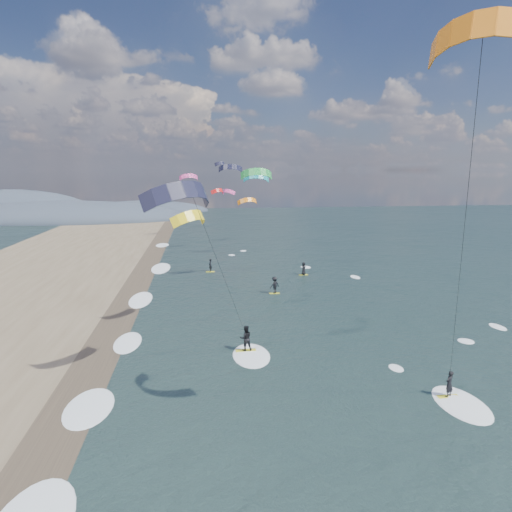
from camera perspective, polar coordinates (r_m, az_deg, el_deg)
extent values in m
plane|color=black|center=(21.16, 7.72, -25.72)|extent=(260.00, 260.00, 0.00)
cube|color=#382D23|center=(30.05, -21.46, -14.52)|extent=(3.00, 240.00, 0.00)
ellipsoid|color=#3D4756|center=(139.44, -30.04, 4.62)|extent=(48.00, 20.00, 15.00)
ellipsoid|color=#3D4756|center=(122.13, -24.33, 4.39)|extent=(64.00, 24.00, 10.00)
ellipsoid|color=#3D4756|center=(137.91, -14.75, 5.71)|extent=(40.00, 18.00, 7.00)
cube|color=gold|center=(27.96, 24.23, -16.72)|extent=(1.26, 0.38, 0.05)
imported|color=black|center=(27.60, 24.37, -15.25)|extent=(0.67, 0.59, 1.55)
ellipsoid|color=white|center=(27.53, 25.68, -17.37)|extent=(2.60, 4.20, 0.12)
cylinder|color=black|center=(21.55, 25.87, 1.56)|extent=(0.02, 0.02, 17.88)
cube|color=gold|center=(31.39, -1.37, -12.49)|extent=(1.45, 0.45, 0.07)
imported|color=black|center=(31.01, -1.38, -10.87)|extent=(0.95, 0.77, 1.85)
ellipsoid|color=white|center=(30.71, -0.64, -13.12)|extent=(2.60, 4.20, 0.12)
cylinder|color=black|center=(26.32, -4.53, -2.27)|extent=(0.02, 0.02, 12.57)
cube|color=gold|center=(45.14, 2.48, -4.98)|extent=(1.10, 0.35, 0.05)
imported|color=black|center=(44.89, 2.49, -3.86)|extent=(1.32, 1.13, 1.77)
cube|color=gold|center=(53.24, 6.35, -2.50)|extent=(1.10, 0.35, 0.05)
imported|color=black|center=(53.05, 6.37, -1.65)|extent=(0.75, 0.90, 1.57)
cube|color=gold|center=(54.86, -6.10, -2.08)|extent=(1.10, 0.35, 0.05)
imported|color=black|center=(54.67, -6.12, -1.22)|extent=(0.54, 0.68, 1.63)
ellipsoid|color=white|center=(26.33, -20.94, -18.35)|extent=(2.40, 5.40, 0.11)
ellipsoid|color=white|center=(34.27, -17.49, -10.98)|extent=(2.40, 5.40, 0.11)
ellipsoid|color=white|center=(44.52, -15.10, -5.64)|extent=(2.40, 5.40, 0.11)
ellipsoid|color=white|center=(57.97, -13.35, -1.62)|extent=(2.40, 5.40, 0.11)
ellipsoid|color=white|center=(75.56, -12.02, 1.43)|extent=(2.40, 5.40, 0.11)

